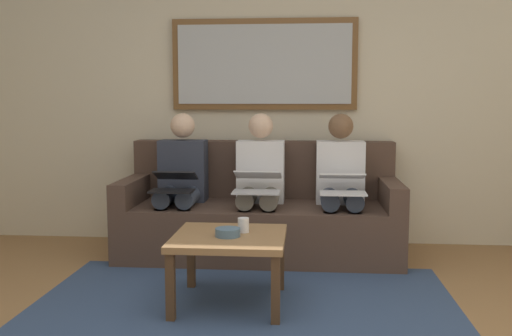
% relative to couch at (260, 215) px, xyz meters
% --- Properties ---
extents(wall_rear, '(6.00, 0.12, 2.60)m').
position_rel_couch_xyz_m(wall_rear, '(0.00, -0.48, 0.99)').
color(wall_rear, beige).
rests_on(wall_rear, ground_plane).
extents(area_rug, '(2.60, 1.80, 0.01)m').
position_rel_couch_xyz_m(area_rug, '(0.00, 1.27, -0.31)').
color(area_rug, '#33476B').
rests_on(area_rug, ground_plane).
extents(couch, '(2.20, 0.90, 0.90)m').
position_rel_couch_xyz_m(couch, '(0.00, 0.00, 0.00)').
color(couch, '#4C382D').
rests_on(couch, ground_plane).
extents(framed_mirror, '(1.59, 0.05, 0.77)m').
position_rel_couch_xyz_m(framed_mirror, '(0.00, -0.39, 1.24)').
color(framed_mirror, brown).
extents(coffee_table, '(0.67, 0.67, 0.43)m').
position_rel_couch_xyz_m(coffee_table, '(0.09, 1.22, 0.06)').
color(coffee_table, olive).
rests_on(coffee_table, ground_plane).
extents(cup, '(0.07, 0.07, 0.09)m').
position_rel_couch_xyz_m(cup, '(0.02, 1.14, 0.17)').
color(cup, silver).
rests_on(cup, coffee_table).
extents(bowl, '(0.15, 0.15, 0.05)m').
position_rel_couch_xyz_m(bowl, '(0.10, 1.26, 0.15)').
color(bowl, slate).
rests_on(bowl, coffee_table).
extents(person_left, '(0.38, 0.58, 1.14)m').
position_rel_couch_xyz_m(person_left, '(-0.64, 0.07, 0.30)').
color(person_left, silver).
rests_on(person_left, couch).
extents(laptop_white, '(0.34, 0.35, 0.15)m').
position_rel_couch_xyz_m(laptop_white, '(-0.64, 0.31, 0.32)').
color(laptop_white, white).
extents(person_middle, '(0.38, 0.58, 1.14)m').
position_rel_couch_xyz_m(person_middle, '(0.00, 0.07, 0.30)').
color(person_middle, silver).
rests_on(person_middle, couch).
extents(laptop_silver, '(0.35, 0.37, 0.16)m').
position_rel_couch_xyz_m(laptop_silver, '(0.00, 0.30, 0.32)').
color(laptop_silver, silver).
extents(person_right, '(0.38, 0.58, 1.14)m').
position_rel_couch_xyz_m(person_right, '(0.64, 0.07, 0.30)').
color(person_right, '#2D3342').
rests_on(person_right, couch).
extents(laptop_black, '(0.32, 0.34, 0.15)m').
position_rel_couch_xyz_m(laptop_black, '(0.64, 0.31, 0.31)').
color(laptop_black, black).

